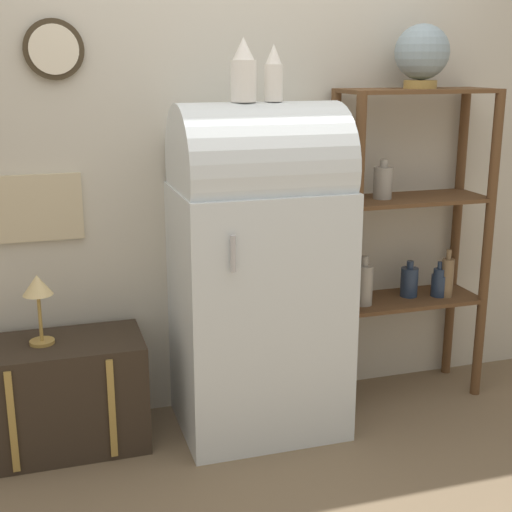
{
  "coord_description": "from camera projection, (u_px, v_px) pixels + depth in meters",
  "views": [
    {
      "loc": [
        -0.95,
        -2.81,
        1.73
      ],
      "look_at": [
        -0.01,
        0.25,
        0.86
      ],
      "focal_mm": 50.0,
      "sensor_mm": 36.0,
      "label": 1
    }
  ],
  "objects": [
    {
      "name": "shelf_unit",
      "position": [
        409.0,
        232.0,
        3.65
      ],
      "size": [
        0.79,
        0.34,
        1.61
      ],
      "color": "brown",
      "rests_on": "ground_plane"
    },
    {
      "name": "desk_lamp",
      "position": [
        38.0,
        292.0,
        3.12
      ],
      "size": [
        0.13,
        0.13,
        0.32
      ],
      "color": "#AD8942",
      "rests_on": "suitcase_trunk"
    },
    {
      "name": "vase_center",
      "position": [
        274.0,
        75.0,
        3.11
      ],
      "size": [
        0.08,
        0.08,
        0.25
      ],
      "color": "white",
      "rests_on": "refrigerator"
    },
    {
      "name": "suitcase_trunk",
      "position": [
        61.0,
        395.0,
        3.26
      ],
      "size": [
        0.76,
        0.42,
        0.52
      ],
      "color": "#33281E",
      "rests_on": "ground_plane"
    },
    {
      "name": "wall_back",
      "position": [
        238.0,
        143.0,
        3.49
      ],
      "size": [
        7.0,
        0.09,
        2.7
      ],
      "color": "beige",
      "rests_on": "ground_plane"
    },
    {
      "name": "vase_left",
      "position": [
        243.0,
        72.0,
        3.07
      ],
      "size": [
        0.11,
        0.11,
        0.27
      ],
      "color": "white",
      "rests_on": "refrigerator"
    },
    {
      "name": "ground_plane",
      "position": [
        274.0,
        447.0,
        3.31
      ],
      "size": [
        12.0,
        12.0,
        0.0
      ],
      "primitive_type": "plane",
      "color": "#7A664C"
    },
    {
      "name": "refrigerator",
      "position": [
        259.0,
        267.0,
        3.33
      ],
      "size": [
        0.76,
        0.63,
        1.56
      ],
      "color": "silver",
      "rests_on": "ground_plane"
    },
    {
      "name": "globe",
      "position": [
        422.0,
        54.0,
        3.42
      ],
      "size": [
        0.26,
        0.26,
        0.3
      ],
      "color": "#AD8942",
      "rests_on": "shelf_unit"
    }
  ]
}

